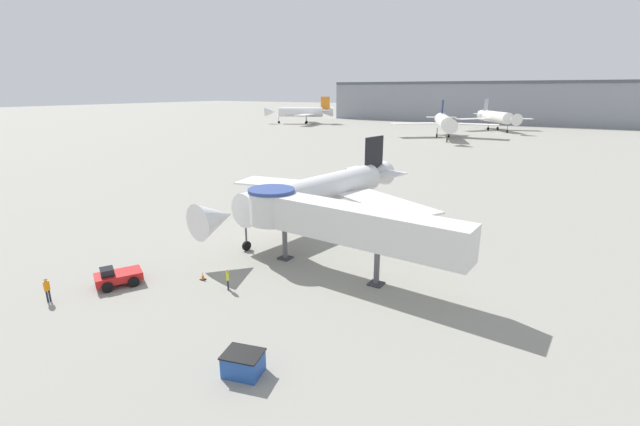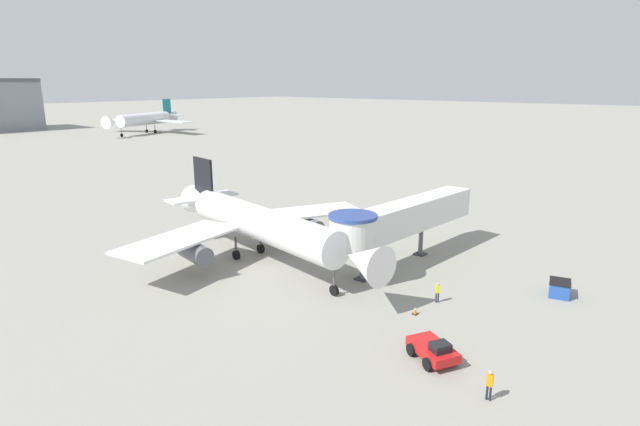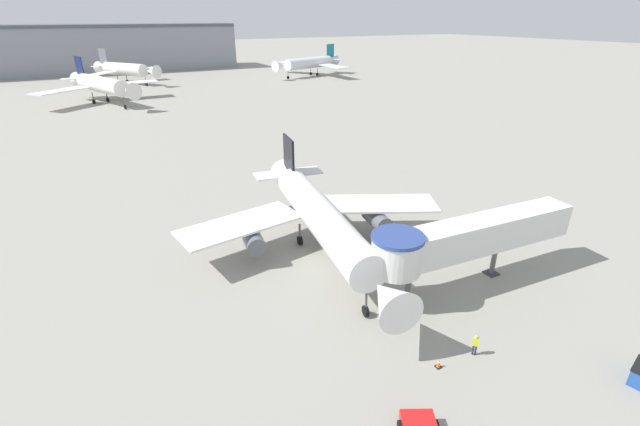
{
  "view_description": "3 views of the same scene",
  "coord_description": "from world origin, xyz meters",
  "px_view_note": "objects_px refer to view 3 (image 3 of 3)",
  "views": [
    {
      "loc": [
        24.59,
        -36.69,
        14.51
      ],
      "look_at": [
        2.72,
        -0.46,
        2.26
      ],
      "focal_mm": 24.0,
      "sensor_mm": 36.0,
      "label": 1
    },
    {
      "loc": [
        -30.2,
        -31.39,
        16.86
      ],
      "look_at": [
        5.52,
        -1.41,
        4.57
      ],
      "focal_mm": 28.0,
      "sensor_mm": 36.0,
      "label": 2
    },
    {
      "loc": [
        -16.59,
        -29.97,
        21.25
      ],
      "look_at": [
        1.63,
        3.54,
        3.57
      ],
      "focal_mm": 24.0,
      "sensor_mm": 36.0,
      "label": 3
    }
  ],
  "objects_px": {
    "ground_crew_marshaller": "(475,344)",
    "background_jet_gray_tail": "(124,69)",
    "traffic_cone_starboard_wing": "(410,231)",
    "traffic_cone_near_nose": "(439,363)",
    "background_jet_navy_tail": "(101,84)",
    "background_jet_teal_tail": "(310,63)",
    "jet_bridge": "(462,239)",
    "main_airplane": "(319,216)"
  },
  "relations": [
    {
      "from": "background_jet_navy_tail",
      "to": "background_jet_gray_tail",
      "type": "relative_size",
      "value": 1.26
    },
    {
      "from": "traffic_cone_starboard_wing",
      "to": "background_jet_gray_tail",
      "type": "bearing_deg",
      "value": 95.98
    },
    {
      "from": "background_jet_teal_tail",
      "to": "background_jet_gray_tail",
      "type": "bearing_deg",
      "value": -118.33
    },
    {
      "from": "jet_bridge",
      "to": "traffic_cone_starboard_wing",
      "type": "height_order",
      "value": "jet_bridge"
    },
    {
      "from": "main_airplane",
      "to": "background_jet_teal_tail",
      "type": "height_order",
      "value": "background_jet_teal_tail"
    },
    {
      "from": "main_airplane",
      "to": "traffic_cone_starboard_wing",
      "type": "xyz_separation_m",
      "value": [
        10.15,
        -1.54,
        -3.4
      ]
    },
    {
      "from": "traffic_cone_near_nose",
      "to": "background_jet_navy_tail",
      "type": "bearing_deg",
      "value": 96.29
    },
    {
      "from": "traffic_cone_near_nose",
      "to": "background_jet_gray_tail",
      "type": "distance_m",
      "value": 147.87
    },
    {
      "from": "jet_bridge",
      "to": "traffic_cone_near_nose",
      "type": "distance_m",
      "value": 11.18
    },
    {
      "from": "main_airplane",
      "to": "background_jet_navy_tail",
      "type": "bearing_deg",
      "value": 106.71
    },
    {
      "from": "background_jet_teal_tail",
      "to": "jet_bridge",
      "type": "bearing_deg",
      "value": -41.17
    },
    {
      "from": "traffic_cone_near_nose",
      "to": "background_jet_gray_tail",
      "type": "height_order",
      "value": "background_jet_gray_tail"
    },
    {
      "from": "ground_crew_marshaller",
      "to": "background_jet_navy_tail",
      "type": "relative_size",
      "value": 0.05
    },
    {
      "from": "jet_bridge",
      "to": "traffic_cone_starboard_wing",
      "type": "xyz_separation_m",
      "value": [
        2.6,
        9.22,
        -4.13
      ]
    },
    {
      "from": "traffic_cone_near_nose",
      "to": "traffic_cone_starboard_wing",
      "type": "bearing_deg",
      "value": 56.24
    },
    {
      "from": "ground_crew_marshaller",
      "to": "background_jet_teal_tail",
      "type": "height_order",
      "value": "background_jet_teal_tail"
    },
    {
      "from": "traffic_cone_near_nose",
      "to": "background_jet_teal_tail",
      "type": "distance_m",
      "value": 150.24
    },
    {
      "from": "ground_crew_marshaller",
      "to": "background_jet_navy_tail",
      "type": "bearing_deg",
      "value": 146.34
    },
    {
      "from": "background_jet_gray_tail",
      "to": "ground_crew_marshaller",
      "type": "bearing_deg",
      "value": -122.02
    },
    {
      "from": "traffic_cone_near_nose",
      "to": "ground_crew_marshaller",
      "type": "distance_m",
      "value": 3.03
    },
    {
      "from": "traffic_cone_starboard_wing",
      "to": "background_jet_navy_tail",
      "type": "xyz_separation_m",
      "value": [
        -23.02,
        96.97,
        4.53
      ]
    },
    {
      "from": "ground_crew_marshaller",
      "to": "background_jet_gray_tail",
      "type": "distance_m",
      "value": 148.23
    },
    {
      "from": "ground_crew_marshaller",
      "to": "traffic_cone_starboard_wing",
      "type": "bearing_deg",
      "value": 113.24
    },
    {
      "from": "background_jet_teal_tail",
      "to": "ground_crew_marshaller",
      "type": "bearing_deg",
      "value": -41.96
    },
    {
      "from": "jet_bridge",
      "to": "background_jet_gray_tail",
      "type": "xyz_separation_m",
      "value": [
        -11.23,
        141.15,
        0.35
      ]
    },
    {
      "from": "ground_crew_marshaller",
      "to": "background_jet_gray_tail",
      "type": "height_order",
      "value": "background_jet_gray_tail"
    },
    {
      "from": "ground_crew_marshaller",
      "to": "jet_bridge",
      "type": "bearing_deg",
      "value": 102.42
    },
    {
      "from": "jet_bridge",
      "to": "background_jet_gray_tail",
      "type": "bearing_deg",
      "value": 98.82
    },
    {
      "from": "background_jet_navy_tail",
      "to": "background_jet_gray_tail",
      "type": "height_order",
      "value": "background_jet_navy_tail"
    },
    {
      "from": "ground_crew_marshaller",
      "to": "background_jet_navy_tail",
      "type": "height_order",
      "value": "background_jet_navy_tail"
    },
    {
      "from": "traffic_cone_near_nose",
      "to": "ground_crew_marshaller",
      "type": "relative_size",
      "value": 0.39
    },
    {
      "from": "background_jet_navy_tail",
      "to": "traffic_cone_starboard_wing",
      "type": "bearing_deg",
      "value": -97.06
    },
    {
      "from": "jet_bridge",
      "to": "traffic_cone_starboard_wing",
      "type": "bearing_deg",
      "value": 78.54
    },
    {
      "from": "traffic_cone_starboard_wing",
      "to": "traffic_cone_near_nose",
      "type": "bearing_deg",
      "value": -123.76
    },
    {
      "from": "jet_bridge",
      "to": "background_jet_teal_tail",
      "type": "distance_m",
      "value": 140.95
    },
    {
      "from": "traffic_cone_starboard_wing",
      "to": "background_jet_teal_tail",
      "type": "relative_size",
      "value": 0.02
    },
    {
      "from": "traffic_cone_near_nose",
      "to": "ground_crew_marshaller",
      "type": "height_order",
      "value": "ground_crew_marshaller"
    },
    {
      "from": "traffic_cone_near_nose",
      "to": "traffic_cone_starboard_wing",
      "type": "xyz_separation_m",
      "value": [
        10.58,
        15.83,
        0.06
      ]
    },
    {
      "from": "traffic_cone_near_nose",
      "to": "background_jet_gray_tail",
      "type": "bearing_deg",
      "value": 91.26
    },
    {
      "from": "jet_bridge",
      "to": "background_jet_teal_tail",
      "type": "bearing_deg",
      "value": 72.03
    },
    {
      "from": "traffic_cone_starboard_wing",
      "to": "background_jet_teal_tail",
      "type": "distance_m",
      "value": 131.51
    },
    {
      "from": "jet_bridge",
      "to": "traffic_cone_near_nose",
      "type": "height_order",
      "value": "jet_bridge"
    }
  ]
}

